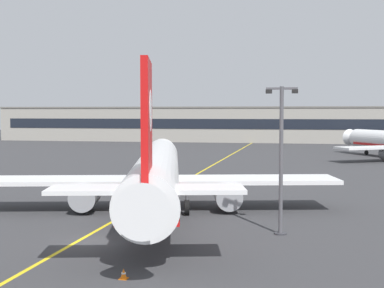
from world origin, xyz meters
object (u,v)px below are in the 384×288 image
Objects in this scene: safety_cone_by_tail at (124,274)px; airliner_foreground at (157,173)px; apron_lamp_post at (281,157)px; safety_cone_by_nose_gear at (197,184)px.

airliner_foreground is at bearing 99.10° from safety_cone_by_tail.
safety_cone_by_tail is at bearing -80.90° from airliner_foreground.
airliner_foreground is 3.92× the size of apron_lamp_post.
apron_lamp_post is at bearing 55.87° from safety_cone_by_tail.
safety_cone_by_nose_gear is 33.88m from safety_cone_by_tail.
airliner_foreground reaches higher than safety_cone_by_nose_gear.
apron_lamp_post reaches higher than safety_cone_by_nose_gear.
safety_cone_by_tail is at bearing -124.13° from apron_lamp_post.
safety_cone_by_nose_gear and safety_cone_by_tail have the same top height.
safety_cone_by_tail is (2.95, -18.39, -3.11)m from airliner_foreground.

